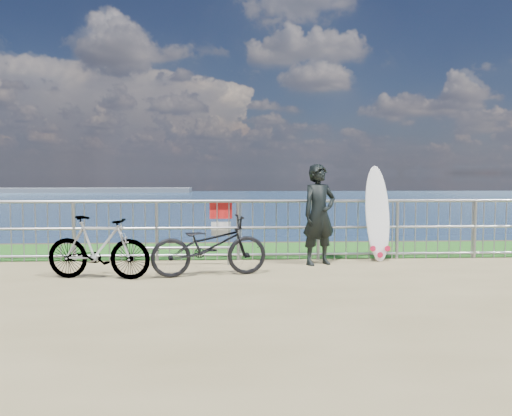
{
  "coord_description": "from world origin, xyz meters",
  "views": [
    {
      "loc": [
        -0.62,
        -7.61,
        1.62
      ],
      "look_at": [
        -0.19,
        1.2,
        1.0
      ],
      "focal_mm": 35.0,
      "sensor_mm": 36.0,
      "label": 1
    }
  ],
  "objects": [
    {
      "name": "bicycle_far",
      "position": [
        -2.65,
        0.03,
        0.49
      ],
      "size": [
        1.67,
        0.7,
        0.97
      ],
      "primitive_type": "imported",
      "rotation": [
        0.0,
        0.0,
        1.42
      ],
      "color": "black",
      "rests_on": "ground"
    },
    {
      "name": "bike_rack",
      "position": [
        -1.38,
        1.09,
        0.28
      ],
      "size": [
        1.61,
        0.05,
        0.34
      ],
      "color": "gray",
      "rests_on": "ground"
    },
    {
      "name": "seascape",
      "position": [
        -43.75,
        147.49,
        -4.03
      ],
      "size": [
        260.0,
        260.0,
        5.0
      ],
      "color": "brown",
      "rests_on": "ground"
    },
    {
      "name": "grass_strip",
      "position": [
        0.0,
        2.7,
        0.01
      ],
      "size": [
        120.0,
        120.0,
        0.0
      ],
      "primitive_type": "plane",
      "color": "#1E611A",
      "rests_on": "ground"
    },
    {
      "name": "bicycle_near",
      "position": [
        -0.97,
        0.19,
        0.48
      ],
      "size": [
        1.9,
        0.95,
        0.95
      ],
      "primitive_type": "imported",
      "rotation": [
        0.0,
        0.0,
        1.75
      ],
      "color": "black",
      "rests_on": "ground"
    },
    {
      "name": "surfer",
      "position": [
        0.92,
        1.07,
        0.89
      ],
      "size": [
        0.76,
        0.64,
        1.78
      ],
      "primitive_type": "imported",
      "rotation": [
        0.0,
        0.0,
        0.4
      ],
      "color": "black",
      "rests_on": "ground"
    },
    {
      "name": "surfboard",
      "position": [
        2.07,
        1.44,
        0.81
      ],
      "size": [
        0.5,
        0.45,
        1.77
      ],
      "color": "silver",
      "rests_on": "ground"
    },
    {
      "name": "railing",
      "position": [
        0.01,
        1.6,
        0.58
      ],
      "size": [
        10.06,
        0.1,
        1.13
      ],
      "color": "gray",
      "rests_on": "ground"
    }
  ]
}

